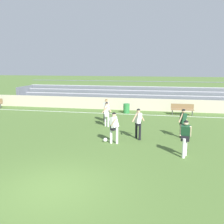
{
  "coord_description": "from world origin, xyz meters",
  "views": [
    {
      "loc": [
        3.36,
        -6.94,
        4.02
      ],
      "look_at": [
        0.54,
        7.46,
        1.19
      ],
      "focal_mm": 39.51,
      "sensor_mm": 36.0,
      "label": 1
    }
  ],
  "objects": [
    {
      "name": "field_line_sideline",
      "position": [
        0.0,
        12.84,
        0.0
      ],
      "size": [
        44.0,
        0.12,
        0.01
      ],
      "primitive_type": "cube",
      "color": "white",
      "rests_on": "ground"
    },
    {
      "name": "player_white_on_ball",
      "position": [
        -0.02,
        8.51,
        0.96
      ],
      "size": [
        0.56,
        0.44,
        1.63
      ],
      "color": "white",
      "rests_on": "ground"
    },
    {
      "name": "ground_plane",
      "position": [
        0.0,
        0.0,
        0.0
      ],
      "size": [
        160.0,
        160.0,
        0.0
      ],
      "primitive_type": "plane",
      "color": "#4C6B30"
    },
    {
      "name": "player_white_deep_cover",
      "position": [
        2.26,
        6.09,
        1.02
      ],
      "size": [
        0.67,
        0.48,
        1.7
      ],
      "color": "black",
      "rests_on": "ground"
    },
    {
      "name": "bleacher_stand",
      "position": [
        1.96,
        17.57,
        0.96
      ],
      "size": [
        26.2,
        3.66,
        2.31
      ],
      "color": "#B2B2B7",
      "rests_on": "ground"
    },
    {
      "name": "sideline_wall",
      "position": [
        0.0,
        14.75,
        0.54
      ],
      "size": [
        48.0,
        0.16,
        1.08
      ],
      "primitive_type": "cube",
      "color": "beige",
      "rests_on": "ground"
    },
    {
      "name": "bench_near_wall_gap",
      "position": [
        5.17,
        13.37,
        0.55
      ],
      "size": [
        1.8,
        0.4,
        0.9
      ],
      "color": "olive",
      "rests_on": "ground"
    },
    {
      "name": "trash_bin",
      "position": [
        0.62,
        13.33,
        0.4
      ],
      "size": [
        0.52,
        0.52,
        0.8
      ],
      "primitive_type": "cylinder",
      "color": "#2D7F3D",
      "rests_on": "ground"
    },
    {
      "name": "soccer_ball",
      "position": [
        0.6,
        5.25,
        0.11
      ],
      "size": [
        0.22,
        0.22,
        0.22
      ],
      "primitive_type": "sphere",
      "color": "white",
      "rests_on": "ground"
    },
    {
      "name": "player_dark_challenging",
      "position": [
        4.51,
        3.84,
        0.99
      ],
      "size": [
        0.5,
        0.43,
        1.66
      ],
      "color": "white",
      "rests_on": "ground"
    },
    {
      "name": "player_white_wide_left",
      "position": [
        -0.34,
        9.82,
        0.98
      ],
      "size": [
        0.45,
        0.56,
        1.64
      ],
      "color": "black",
      "rests_on": "ground"
    },
    {
      "name": "player_dark_wide_right",
      "position": [
        4.65,
        6.76,
        0.98
      ],
      "size": [
        0.53,
        0.46,
        1.64
      ],
      "color": "black",
      "rests_on": "ground"
    },
    {
      "name": "player_white_dropping_back",
      "position": [
        1.1,
        5.1,
        0.98
      ],
      "size": [
        0.52,
        0.65,
        1.64
      ],
      "color": "white",
      "rests_on": "ground"
    }
  ]
}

